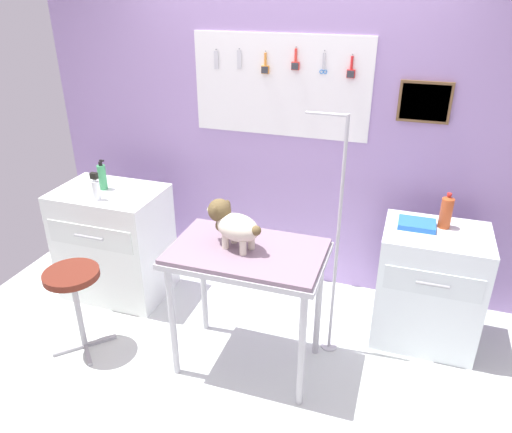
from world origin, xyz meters
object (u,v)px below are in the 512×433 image
object	(u,v)px
stool	(73,286)
detangler_spray	(96,188)
cabinet_right	(428,286)
soda_bottle	(446,212)
grooming_table	(247,263)
dog	(232,224)
grooming_arm	(335,251)
counter_left	(115,242)

from	to	relation	value
stool	detangler_spray	distance (m)	0.72
cabinet_right	stool	xyz separation A→B (m)	(-2.23, -0.87, 0.09)
cabinet_right	soda_bottle	world-z (taller)	soda_bottle
cabinet_right	stool	distance (m)	2.39
grooming_table	dog	xyz separation A→B (m)	(-0.09, 0.01, 0.25)
dog	stool	bearing A→B (deg)	-167.46
detangler_spray	grooming_arm	bearing A→B (deg)	0.27
counter_left	dog	bearing A→B (deg)	-21.29
grooming_table	counter_left	bearing A→B (deg)	159.83
grooming_table	cabinet_right	distance (m)	1.32
grooming_arm	dog	distance (m)	0.70
counter_left	cabinet_right	world-z (taller)	counter_left
grooming_arm	cabinet_right	xyz separation A→B (m)	(0.61, 0.33, -0.35)
grooming_arm	detangler_spray	size ratio (longest dim) A/B	8.05
grooming_table	grooming_arm	world-z (taller)	grooming_arm
cabinet_right	detangler_spray	bearing A→B (deg)	-171.84
counter_left	stool	size ratio (longest dim) A/B	1.43
soda_bottle	dog	bearing A→B (deg)	-149.38
grooming_table	detangler_spray	distance (m)	1.31
grooming_arm	soda_bottle	xyz separation A→B (m)	(0.64, 0.41, 0.19)
cabinet_right	stool	world-z (taller)	cabinet_right
detangler_spray	grooming_table	bearing A→B (deg)	-13.82
grooming_table	soda_bottle	xyz separation A→B (m)	(1.13, 0.73, 0.19)
grooming_arm	cabinet_right	world-z (taller)	grooming_arm
stool	detangler_spray	size ratio (longest dim) A/B	3.03
grooming_arm	detangler_spray	bearing A→B (deg)	-179.73
grooming_arm	cabinet_right	size ratio (longest dim) A/B	1.95
dog	stool	xyz separation A→B (m)	(-1.04, -0.23, -0.51)
grooming_arm	soda_bottle	bearing A→B (deg)	32.68
grooming_table	detangler_spray	size ratio (longest dim) A/B	4.60
stool	soda_bottle	bearing A→B (deg)	22.86
grooming_arm	counter_left	world-z (taller)	grooming_arm
detangler_spray	stool	bearing A→B (deg)	-77.34
stool	detangler_spray	bearing A→B (deg)	102.66
grooming_table	cabinet_right	world-z (taller)	grooming_table
cabinet_right	stool	size ratio (longest dim) A/B	1.36
grooming_table	counter_left	xyz separation A→B (m)	(-1.28, 0.47, -0.33)
cabinet_right	soda_bottle	distance (m)	0.54
counter_left	detangler_spray	xyz separation A→B (m)	(0.03, -0.16, 0.53)
dog	detangler_spray	size ratio (longest dim) A/B	1.87
dog	detangler_spray	world-z (taller)	dog
dog	stool	size ratio (longest dim) A/B	0.62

